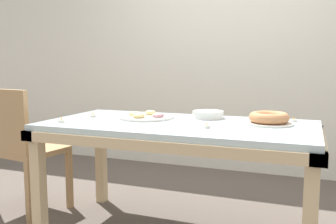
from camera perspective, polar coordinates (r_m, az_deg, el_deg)
The scene contains 10 objects.
wall_back at distance 3.96m, azimuth 9.91°, elevation 9.88°, with size 8.00×0.10×2.60m, color silver.
dining_table at distance 2.36m, azimuth 1.59°, elevation -3.78°, with size 1.70×0.87×0.75m.
chair at distance 2.94m, azimuth -21.29°, elevation -4.76°, with size 0.48×0.48×0.94m.
cake_chocolate_round at distance 2.34m, azimuth 15.14°, elevation -0.99°, with size 0.29×0.29×0.07m.
pastry_platter at distance 2.53m, azimuth -3.42°, elevation -0.69°, with size 0.38×0.38×0.04m.
plate_stack at distance 2.54m, azimuth 6.11°, elevation -0.39°, with size 0.21×0.21×0.05m.
tealight_right_edge at distance 2.44m, azimuth -15.93°, elevation -1.27°, with size 0.04×0.04×0.04m.
tealight_left_edge at distance 2.63m, azimuth -11.36°, elevation -0.55°, with size 0.04×0.04×0.04m.
tealight_near_cakes at distance 2.50m, azimuth 18.61°, elevation -1.18°, with size 0.04×0.04×0.04m.
tealight_centre at distance 2.15m, azimuth 5.94°, elevation -2.18°, with size 0.04×0.04×0.04m.
Camera 1 is at (0.77, -2.18, 1.11)m, focal length 40.00 mm.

